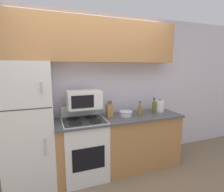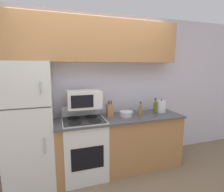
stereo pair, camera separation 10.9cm
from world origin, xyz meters
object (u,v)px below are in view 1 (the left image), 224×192
(microwave, at_px, (84,99))
(kettle, at_px, (160,106))
(refrigerator, at_px, (29,127))
(bowl, at_px, (126,113))
(knife_block, at_px, (109,110))
(bottle_olive_oil, at_px, (154,107))
(bottle_soy_sauce, at_px, (140,110))
(bottle_vinegar, at_px, (140,110))
(stove, at_px, (85,148))

(microwave, height_order, kettle, microwave)
(refrigerator, xyz_separation_m, microwave, (0.77, 0.04, 0.32))
(microwave, relative_size, bowl, 2.29)
(knife_block, height_order, bottle_olive_oil, bottle_olive_oil)
(bowl, distance_m, bottle_soy_sauce, 0.27)
(refrigerator, relative_size, bottle_vinegar, 7.31)
(bowl, distance_m, bottle_vinegar, 0.23)
(stove, height_order, bottle_soy_sauce, bottle_soy_sauce)
(bowl, height_order, bottle_olive_oil, bottle_olive_oil)
(bottle_vinegar, xyz_separation_m, kettle, (0.47, 0.13, 0.01))
(bottle_olive_oil, relative_size, kettle, 1.13)
(stove, relative_size, bottle_vinegar, 4.44)
(bottle_olive_oil, distance_m, kettle, 0.13)
(refrigerator, distance_m, knife_block, 1.19)
(knife_block, bearing_deg, microwave, -179.87)
(microwave, relative_size, knife_block, 1.91)
(knife_block, height_order, bottle_vinegar, knife_block)
(refrigerator, distance_m, microwave, 0.84)
(knife_block, bearing_deg, bottle_soy_sauce, -6.16)
(microwave, bearing_deg, bowl, -6.60)
(refrigerator, relative_size, microwave, 3.55)
(bottle_soy_sauce, bearing_deg, bottle_vinegar, -117.06)
(refrigerator, xyz_separation_m, knife_block, (1.18, 0.04, 0.12))
(bottle_vinegar, bearing_deg, refrigerator, 175.86)
(refrigerator, distance_m, bowl, 1.44)
(refrigerator, bearing_deg, bowl, -1.44)
(knife_block, relative_size, bottle_olive_oil, 0.99)
(stove, xyz_separation_m, kettle, (1.37, 0.06, 0.53))
(stove, height_order, knife_block, knife_block)
(refrigerator, distance_m, stove, 0.85)
(bottle_olive_oil, xyz_separation_m, bottle_vinegar, (-0.34, -0.12, -0.01))
(bottle_vinegar, bearing_deg, bottle_olive_oil, 19.01)
(stove, distance_m, knife_block, 0.69)
(stove, relative_size, bottle_soy_sauce, 5.92)
(refrigerator, bearing_deg, knife_block, 2.03)
(bowl, xyz_separation_m, bottle_soy_sauce, (0.27, 0.02, 0.03))
(bottle_vinegar, bearing_deg, microwave, 169.66)
(kettle, bearing_deg, microwave, 178.74)
(bowl, xyz_separation_m, bottle_olive_oil, (0.55, 0.03, 0.06))
(bowl, bearing_deg, refrigerator, 178.56)
(microwave, bearing_deg, bottle_vinegar, -10.34)
(bottle_vinegar, distance_m, kettle, 0.49)
(refrigerator, relative_size, kettle, 7.64)
(bottle_olive_oil, bearing_deg, refrigerator, 179.96)
(kettle, bearing_deg, bottle_soy_sauce, -176.49)
(bottle_soy_sauce, bearing_deg, bottle_olive_oil, 2.59)
(knife_block, xyz_separation_m, bowl, (0.26, -0.08, -0.06))
(bottle_soy_sauce, distance_m, bottle_vinegar, 0.12)
(bowl, bearing_deg, bottle_vinegar, -21.42)
(stove, distance_m, microwave, 0.74)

